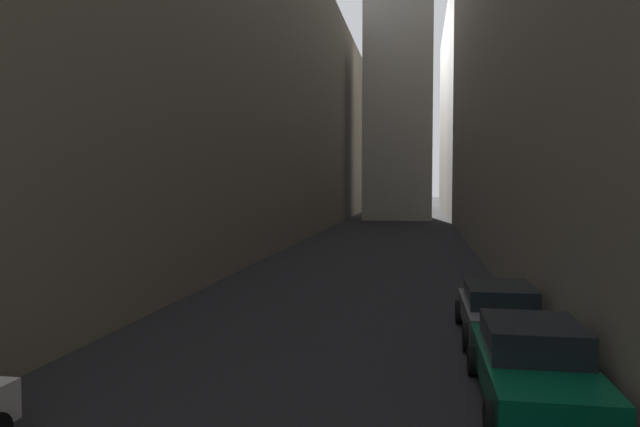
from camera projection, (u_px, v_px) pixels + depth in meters
ground_plane at (385, 239)px, 40.98m from camera, size 264.00×264.00×0.00m
building_block_left at (214, 98)px, 44.67m from camera, size 15.62×108.00×21.02m
building_block_right at (543, 55)px, 40.46m from camera, size 10.55×108.00×25.80m
parked_car_right_third at (533, 364)px, 10.15m from camera, size 1.99×4.53×1.46m
parked_car_right_far at (499, 309)px, 14.61m from camera, size 1.95×4.04×1.35m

